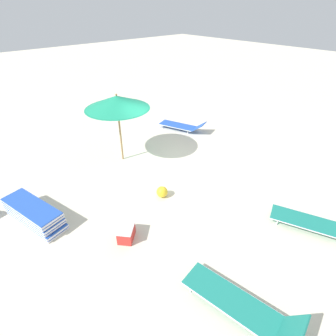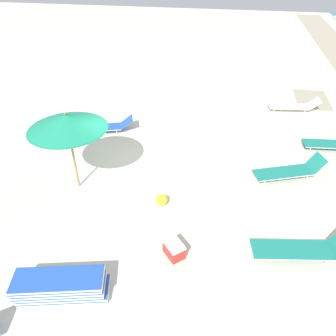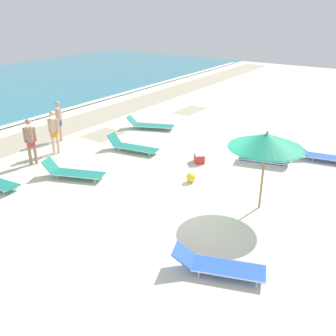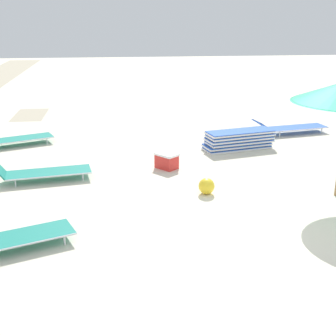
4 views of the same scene
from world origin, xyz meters
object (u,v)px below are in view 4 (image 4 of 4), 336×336
Objects in this scene: lounger_stack at (239,140)px; sun_lounger_near_water_right at (1,238)px; beach_ball at (207,186)px; sun_lounger_mid_beach_pair_a at (9,139)px; sun_lounger_mid_beach_pair_b at (290,127)px; sun_lounger_mid_beach_solo at (38,171)px; cooler_box at (167,161)px.

sun_lounger_near_water_right is (-5.12, 5.06, -0.03)m from lounger_stack.
beach_ball is at bearing -82.49° from sun_lounger_near_water_right.
sun_lounger_mid_beach_pair_b is (0.50, -8.13, -0.01)m from sun_lounger_mid_beach_pair_a.
sun_lounger_mid_beach_solo is at bearing -179.44° from sun_lounger_mid_beach_pair_a.
sun_lounger_mid_beach_solo is at bearing 71.89° from beach_ball.
sun_lounger_near_water_right is at bearing 121.65° from lounger_stack.
sun_lounger_mid_beach_pair_a is 3.82× the size of cooler_box.
sun_lounger_mid_beach_solo is 6.68× the size of beach_ball.
beach_ball is (-4.01, -4.74, -0.05)m from sun_lounger_mid_beach_pair_a.
lounger_stack is at bearing -97.09° from cooler_box.
sun_lounger_mid_beach_solo is at bearing 97.82° from lounger_stack.
cooler_box is at bearing -142.03° from sun_lounger_mid_beach_pair_a.
lounger_stack is at bearing -25.12° from beach_ball.
lounger_stack is 2.39m from sun_lounger_mid_beach_pair_b.
cooler_box is (0.54, -2.88, -0.03)m from sun_lounger_mid_beach_solo.
sun_lounger_mid_beach_pair_b reaches higher than cooler_box.
sun_lounger_near_water_right is 6.13m from sun_lounger_mid_beach_pair_a.
sun_lounger_near_water_right reaches higher than beach_ball.
sun_lounger_near_water_right is 4.13m from beach_ball.
sun_lounger_mid_beach_solo is 0.93× the size of sun_lounger_mid_beach_pair_b.
sun_lounger_mid_beach_solo is 3.11m from sun_lounger_mid_beach_pair_a.
lounger_stack is 7.20m from sun_lounger_near_water_right.
sun_lounger_near_water_right is at bearing 122.00° from sun_lounger_mid_beach_pair_b.
lounger_stack is at bearing -120.76° from sun_lounger_mid_beach_pair_a.
sun_lounger_mid_beach_solo reaches higher than sun_lounger_mid_beach_pair_b.
sun_lounger_near_water_right is 6.61× the size of beach_ball.
beach_ball is 0.55× the size of cooler_box.
cooler_box is at bearing 110.40° from lounger_stack.
sun_lounger_mid_beach_solo is 0.95× the size of sun_lounger_mid_beach_pair_a.
sun_lounger_mid_beach_solo reaches higher than lounger_stack.
sun_lounger_mid_beach_pair_a reaches higher than lounger_stack.
sun_lounger_mid_beach_pair_b is (3.36, -6.91, -0.02)m from sun_lounger_mid_beach_solo.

